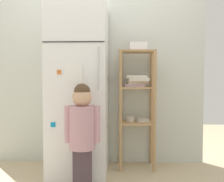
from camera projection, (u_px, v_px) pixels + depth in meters
The scene contains 6 objects.
ground_plane at pixel (93, 173), 2.79m from camera, with size 6.00×6.00×0.00m, color tan.
kitchen_wall_back at pixel (96, 67), 3.12m from camera, with size 2.56×0.03×2.29m, color silver.
refrigerator at pixel (79, 89), 2.77m from camera, with size 0.59×0.71×1.79m.
child_standing at pixel (82, 127), 2.27m from camera, with size 0.31×0.23×0.96m.
pantry_shelf_unit at pixel (137, 96), 2.93m from camera, with size 0.40×0.32×1.31m.
fruit_bin at pixel (139, 48), 2.91m from camera, with size 0.20×0.16×0.09m.
Camera 1 is at (0.30, -2.74, 1.01)m, focal length 41.96 mm.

